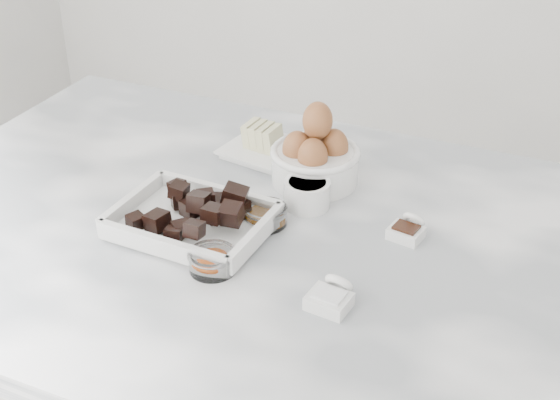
# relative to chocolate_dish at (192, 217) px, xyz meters

# --- Properties ---
(marble_slab) EXTENTS (1.20, 0.80, 0.04)m
(marble_slab) POSITION_rel_chocolate_dish_xyz_m (0.09, 0.04, -0.04)
(marble_slab) COLOR white
(marble_slab) RESTS_ON cabinet
(chocolate_dish) EXTENTS (0.23, 0.18, 0.06)m
(chocolate_dish) POSITION_rel_chocolate_dish_xyz_m (0.00, 0.00, 0.00)
(chocolate_dish) COLOR white
(chocolate_dish) RESTS_ON marble_slab
(butter_plate) EXTENTS (0.15, 0.15, 0.05)m
(butter_plate) POSITION_rel_chocolate_dish_xyz_m (-0.01, 0.27, -0.01)
(butter_plate) COLOR white
(butter_plate) RESTS_ON marble_slab
(sugar_ramekin) EXTENTS (0.07, 0.07, 0.04)m
(sugar_ramekin) POSITION_rel_chocolate_dish_xyz_m (0.13, 0.13, -0.00)
(sugar_ramekin) COLOR white
(sugar_ramekin) RESTS_ON marble_slab
(egg_bowl) EXTENTS (0.15, 0.15, 0.14)m
(egg_bowl) POSITION_rel_chocolate_dish_xyz_m (0.11, 0.21, 0.02)
(egg_bowl) COLOR white
(egg_bowl) RESTS_ON marble_slab
(honey_bowl) EXTENTS (0.07, 0.07, 0.03)m
(honey_bowl) POSITION_rel_chocolate_dish_xyz_m (0.09, 0.06, -0.01)
(honey_bowl) COLOR white
(honey_bowl) RESTS_ON marble_slab
(zest_bowl) EXTENTS (0.07, 0.07, 0.03)m
(zest_bowl) POSITION_rel_chocolate_dish_xyz_m (0.07, -0.08, -0.01)
(zest_bowl) COLOR white
(zest_bowl) RESTS_ON marble_slab
(vanilla_spoon) EXTENTS (0.05, 0.06, 0.04)m
(vanilla_spoon) POSITION_rel_chocolate_dish_xyz_m (0.30, 0.11, -0.01)
(vanilla_spoon) COLOR white
(vanilla_spoon) RESTS_ON marble_slab
(salt_spoon) EXTENTS (0.06, 0.07, 0.04)m
(salt_spoon) POSITION_rel_chocolate_dish_xyz_m (0.25, -0.08, -0.01)
(salt_spoon) COLOR white
(salt_spoon) RESTS_ON marble_slab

